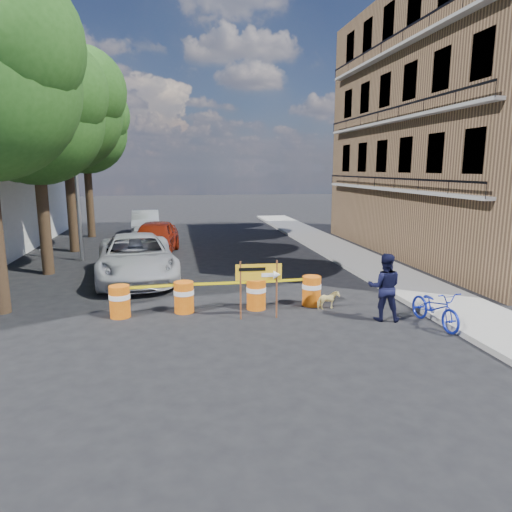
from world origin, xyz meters
name	(u,v)px	position (x,y,z in m)	size (l,w,h in m)	color
ground	(247,321)	(0.00, 0.00, 0.00)	(120.00, 120.00, 0.00)	black
sidewalk_east	(370,265)	(6.20, 6.00, 0.07)	(2.40, 40.00, 0.15)	gray
apartment_building	(475,126)	(12.00, 8.00, 6.00)	(8.00, 16.00, 12.00)	brown
tree_mid_a	(37,115)	(-6.74, 7.00, 6.01)	(5.25, 5.00, 8.68)	#332316
tree_mid_b	(66,112)	(-6.73, 12.00, 6.71)	(5.67, 5.40, 9.62)	#332316
tree_far	(86,131)	(-6.74, 17.00, 6.22)	(5.04, 4.80, 8.84)	#332316
streetlamp	(77,161)	(-5.93, 9.50, 4.38)	(1.25, 0.18, 8.00)	gray
barrel_far_left	(120,301)	(-3.43, 1.00, 0.47)	(0.58, 0.58, 0.90)	#E65B0D
barrel_mid_left	(184,296)	(-1.66, 1.12, 0.47)	(0.58, 0.58, 0.90)	#E65B0D
barrel_mid_right	(256,293)	(0.44, 1.06, 0.47)	(0.58, 0.58, 0.90)	#E65B0D
barrel_far_right	(312,290)	(2.15, 1.13, 0.47)	(0.58, 0.58, 0.90)	#E65B0D
detour_sign	(264,277)	(0.50, 0.18, 1.18)	(1.27, 0.25, 1.63)	#592D19
pedestrian	(384,287)	(3.68, -0.52, 0.93)	(0.90, 0.70, 1.85)	black
bicycle	(436,291)	(4.80, -1.21, 0.95)	(0.66, 1.00, 1.91)	#1423A8
dog	(328,300)	(2.51, 0.66, 0.27)	(0.29, 0.65, 0.55)	#E4D083
suv_white	(136,257)	(-3.30, 5.48, 0.83)	(2.76, 5.99, 1.66)	silver
sedan_red	(155,238)	(-2.80, 10.40, 0.82)	(1.93, 4.80, 1.63)	maroon
sedan_silver	(146,223)	(-3.62, 17.27, 0.76)	(1.61, 4.62, 1.52)	#B6B9BD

